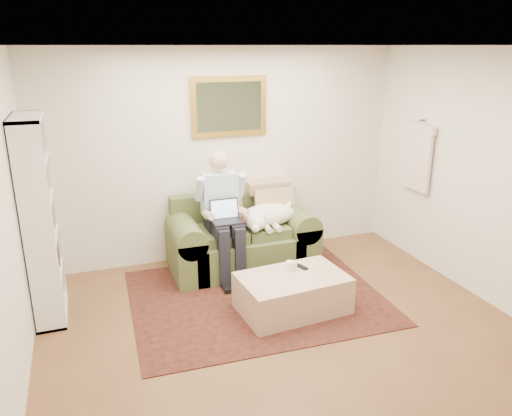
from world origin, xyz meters
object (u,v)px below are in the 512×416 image
sofa (242,243)px  laptop (226,215)px  coffee_mug (290,266)px  bookshelf (40,220)px  sleeping_dog (268,215)px  ottoman (292,293)px  seated_man (224,217)px

sofa → laptop: 0.58m
coffee_mug → bookshelf: bookshelf is taller
sleeping_dog → ottoman: bearing=-98.2°
sofa → ottoman: size_ratio=1.63×
ottoman → sofa: bearing=97.1°
sleeping_dog → bookshelf: (-2.48, -0.34, 0.34)m
sleeping_dog → bookshelf: size_ratio=0.36×
sleeping_dog → coffee_mug: size_ratio=7.14×
laptop → coffee_mug: laptop is taller
seated_man → ottoman: seated_man is taller
sofa → laptop: laptop is taller
seated_man → laptop: bearing=-90.0°
sleeping_dog → seated_man: bearing=-172.9°
seated_man → bookshelf: 1.95m
laptop → bookshelf: size_ratio=0.17×
sleeping_dog → bookshelf: bearing=-172.2°
sofa → bookshelf: (-2.17, -0.43, 0.70)m
ottoman → coffee_mug: (0.02, 0.13, 0.24)m
coffee_mug → seated_man: bearing=115.5°
coffee_mug → ottoman: bearing=-100.0°
laptop → bookshelf: bearing=-174.0°
laptop → sleeping_dog: laptop is taller
laptop → coffee_mug: 1.00m
bookshelf → seated_man: bearing=8.0°
sofa → seated_man: seated_man is taller
seated_man → bookshelf: (-1.91, -0.27, 0.27)m
sleeping_dog → ottoman: (-0.16, -1.12, -0.47)m
laptop → sofa: bearing=41.0°
seated_man → ottoman: 1.24m
seated_man → coffee_mug: size_ratio=14.58×
laptop → ottoman: size_ratio=0.32×
seated_man → coffee_mug: 1.05m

